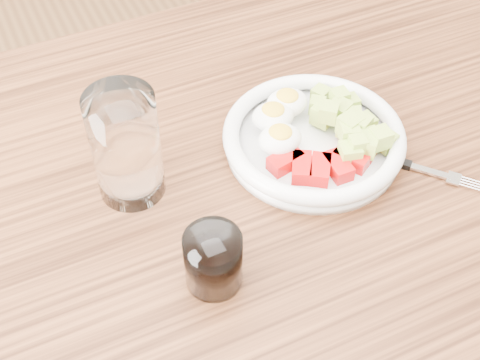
% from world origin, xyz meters
% --- Properties ---
extents(dining_table, '(1.50, 0.90, 0.77)m').
position_xyz_m(dining_table, '(0.00, 0.00, 0.67)').
color(dining_table, brown).
rests_on(dining_table, ground).
extents(bowl, '(0.25, 0.25, 0.06)m').
position_xyz_m(bowl, '(0.12, 0.05, 0.79)').
color(bowl, white).
rests_on(bowl, dining_table).
extents(fork, '(0.14, 0.15, 0.01)m').
position_xyz_m(fork, '(0.21, -0.03, 0.77)').
color(fork, black).
rests_on(fork, dining_table).
extents(water_glass, '(0.09, 0.09, 0.15)m').
position_xyz_m(water_glass, '(-0.13, 0.08, 0.85)').
color(water_glass, white).
rests_on(water_glass, dining_table).
extents(coffee_glass, '(0.07, 0.07, 0.08)m').
position_xyz_m(coffee_glass, '(-0.09, -0.09, 0.81)').
color(coffee_glass, white).
rests_on(coffee_glass, dining_table).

